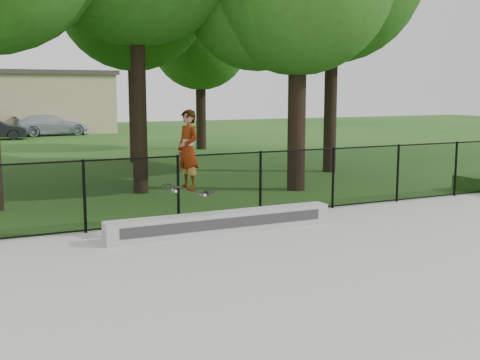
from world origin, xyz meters
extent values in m
plane|color=#194B15|center=(0.00, 0.00, 0.00)|extent=(100.00, 100.00, 0.00)
cube|color=#ABABA5|center=(0.00, 0.00, 0.03)|extent=(14.00, 12.00, 0.06)
cube|color=#A5A5A0|center=(-1.49, 4.70, 0.27)|extent=(4.82, 0.40, 0.43)
imported|color=#A9B3BF|center=(-0.43, 34.97, 0.69)|extent=(4.54, 2.40, 1.38)
cube|color=black|center=(-2.22, 4.67, 1.00)|extent=(0.81, 0.23, 0.28)
imported|color=#A6B2DA|center=(-2.22, 4.67, 1.79)|extent=(0.49, 0.63, 1.54)
cylinder|color=black|center=(-4.00, 5.90, 0.81)|extent=(0.06, 0.06, 1.50)
cylinder|color=black|center=(-2.00, 5.90, 0.81)|extent=(0.06, 0.06, 1.50)
cylinder|color=black|center=(0.00, 5.90, 0.81)|extent=(0.06, 0.06, 1.50)
cylinder|color=black|center=(2.00, 5.90, 0.81)|extent=(0.06, 0.06, 1.50)
cylinder|color=black|center=(4.00, 5.90, 0.81)|extent=(0.06, 0.06, 1.50)
cylinder|color=black|center=(6.00, 5.90, 0.81)|extent=(0.06, 0.06, 1.50)
cylinder|color=black|center=(0.00, 5.90, 1.53)|extent=(16.00, 0.04, 0.04)
cylinder|color=black|center=(0.00, 5.90, 0.11)|extent=(16.00, 0.04, 0.04)
cube|color=black|center=(0.00, 5.90, 0.81)|extent=(16.00, 0.01, 1.50)
cylinder|color=black|center=(-1.50, 10.50, 2.85)|extent=(0.44, 0.44, 5.69)
cylinder|color=black|center=(2.80, 9.00, 2.29)|extent=(0.44, 0.44, 4.58)
cylinder|color=black|center=(6.00, 12.00, 2.66)|extent=(0.44, 0.44, 5.31)
cylinder|color=black|center=(0.50, 18.00, 2.54)|extent=(0.44, 0.44, 5.07)
cylinder|color=black|center=(5.00, 22.00, 2.03)|extent=(0.44, 0.44, 4.05)
sphere|color=#265015|center=(5.00, 22.00, 5.39)|extent=(4.86, 4.86, 4.86)
cube|color=tan|center=(-2.00, 38.00, 2.00)|extent=(12.00, 6.00, 4.00)
cube|color=#3F3833|center=(-2.00, 38.00, 4.15)|extent=(12.40, 6.40, 0.30)
camera|label=1|loc=(-6.31, -6.21, 2.91)|focal=45.00mm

